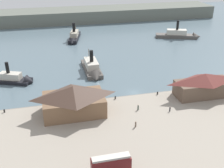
% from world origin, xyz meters
% --- Properties ---
extents(ground_plane, '(320.00, 320.00, 0.00)m').
position_xyz_m(ground_plane, '(0.00, 0.00, 0.00)').
color(ground_plane, slate).
extents(quay_promenade, '(110.00, 36.00, 1.20)m').
position_xyz_m(quay_promenade, '(0.00, -22.00, 0.60)').
color(quay_promenade, '#9E9384').
rests_on(quay_promenade, ground).
extents(seawall_edge, '(110.00, 0.80, 1.00)m').
position_xyz_m(seawall_edge, '(0.00, -3.60, 0.50)').
color(seawall_edge, gray).
rests_on(seawall_edge, ground).
extents(ferry_shed_customs_shed, '(17.31, 11.25, 8.31)m').
position_xyz_m(ferry_shed_customs_shed, '(-20.97, -9.86, 5.42)').
color(ferry_shed_customs_shed, brown).
rests_on(ferry_shed_customs_shed, quay_promenade).
extents(ferry_shed_east_terminal, '(18.10, 7.58, 7.55)m').
position_xyz_m(ferry_shed_east_terminal, '(20.04, -8.88, 5.03)').
color(ferry_shed_east_terminal, brown).
rests_on(ferry_shed_east_terminal, quay_promenade).
extents(street_tram, '(8.10, 2.46, 4.59)m').
position_xyz_m(street_tram, '(-16.28, -35.74, 3.85)').
color(street_tram, maroon).
rests_on(street_tram, quay_promenade).
extents(pedestrian_at_waters_edge, '(0.38, 0.38, 1.52)m').
position_xyz_m(pedestrian_at_waters_edge, '(5.86, -15.53, 1.89)').
color(pedestrian_at_waters_edge, '#232328').
rests_on(pedestrian_at_waters_edge, quay_promenade).
extents(pedestrian_walking_east, '(0.42, 0.42, 1.72)m').
position_xyz_m(pedestrian_walking_east, '(-6.15, -20.74, 1.98)').
color(pedestrian_walking_east, '#6B5B4C').
rests_on(pedestrian_walking_east, quay_promenade).
extents(pedestrian_by_tram, '(0.42, 0.42, 1.70)m').
position_xyz_m(pedestrian_by_tram, '(-2.81, -12.71, 1.97)').
color(pedestrian_by_tram, '#3D4C42').
rests_on(pedestrian_by_tram, quay_promenade).
extents(mooring_post_east, '(0.44, 0.44, 0.90)m').
position_xyz_m(mooring_post_east, '(6.28, -5.02, 1.65)').
color(mooring_post_east, black).
rests_on(mooring_post_east, quay_promenade).
extents(mooring_post_center_east, '(0.44, 0.44, 0.90)m').
position_xyz_m(mooring_post_center_east, '(-40.51, -5.17, 1.65)').
color(mooring_post_center_east, black).
rests_on(mooring_post_center_east, quay_promenade).
extents(mooring_post_west, '(0.44, 0.44, 0.90)m').
position_xyz_m(mooring_post_west, '(-7.69, -4.82, 1.65)').
color(mooring_post_west, black).
rests_on(mooring_post_west, quay_promenade).
extents(ferry_moored_west, '(9.01, 21.09, 10.12)m').
position_xyz_m(ferry_moored_west, '(-12.95, 65.36, 1.70)').
color(ferry_moored_west, black).
rests_on(ferry_moored_west, ground).
extents(ferry_mid_harbor, '(24.36, 12.57, 10.90)m').
position_xyz_m(ferry_mid_harbor, '(44.34, 56.33, 1.67)').
color(ferry_mid_harbor, '#514C47').
rests_on(ferry_mid_harbor, ground).
extents(ferry_near_quay, '(16.37, 10.59, 9.39)m').
position_xyz_m(ferry_near_quay, '(-39.02, 17.53, 1.23)').
color(ferry_near_quay, black).
rests_on(ferry_near_quay, ground).
extents(ferry_outer_harbor, '(6.03, 20.07, 10.60)m').
position_xyz_m(ferry_outer_harbor, '(-10.75, 19.78, 1.58)').
color(ferry_outer_harbor, '#514C47').
rests_on(ferry_outer_harbor, ground).
extents(far_headland, '(180.00, 24.00, 8.00)m').
position_xyz_m(far_headland, '(0.00, 110.00, 4.00)').
color(far_headland, '#60665B').
rests_on(far_headland, ground).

